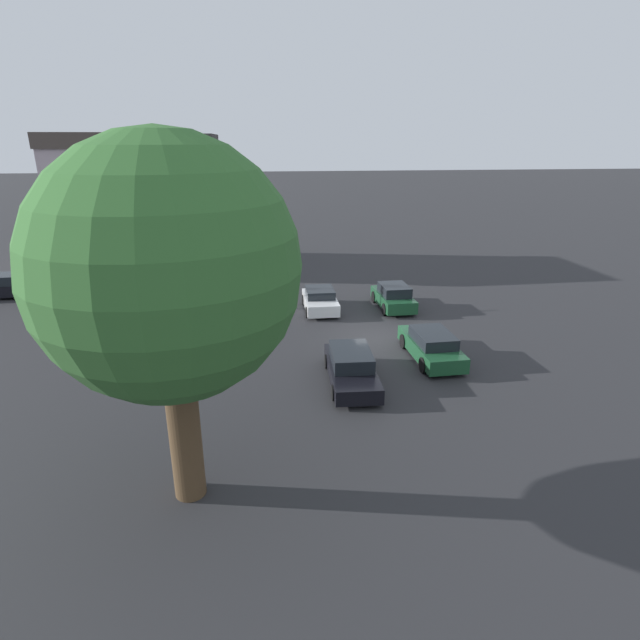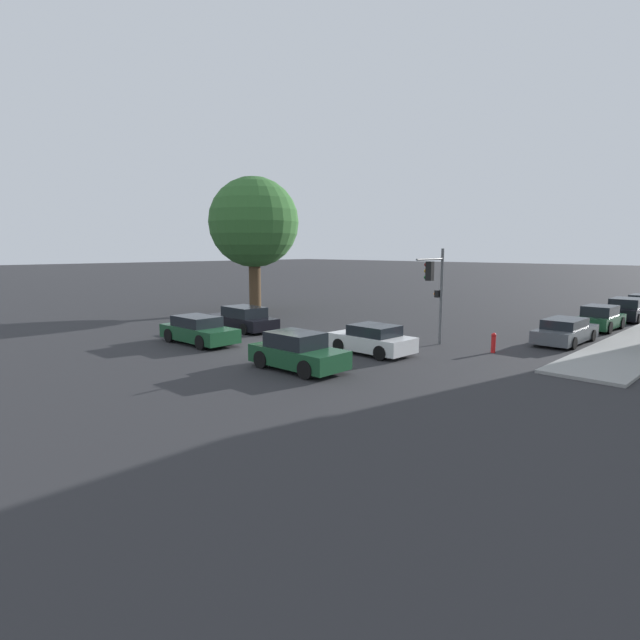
{
  "view_description": "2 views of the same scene",
  "coord_description": "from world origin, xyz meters",
  "px_view_note": "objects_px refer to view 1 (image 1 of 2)",
  "views": [
    {
      "loc": [
        -23.27,
        6.04,
        9.59
      ],
      "look_at": [
        0.07,
        2.89,
        1.11
      ],
      "focal_mm": 28.0,
      "sensor_mm": 36.0,
      "label": 1
    },
    {
      "loc": [
        18.62,
        -15.28,
        4.69
      ],
      "look_at": [
        1.72,
        2.09,
        1.23
      ],
      "focal_mm": 28.0,
      "sensor_mm": 36.0,
      "label": 2
    }
  ],
  "objects_px": {
    "street_tree": "(168,271)",
    "parked_car_2": "(1,286)",
    "crossing_car_3": "(351,367)",
    "parked_car_1": "(92,284)",
    "crossing_car_2": "(320,300)",
    "fire_hydrant": "(253,287)",
    "crossing_car_1": "(431,346)",
    "parked_car_0": "(182,282)",
    "traffic_signal": "(260,258)",
    "crossing_car_0": "(393,297)"
  },
  "relations": [
    {
      "from": "crossing_car_2",
      "to": "crossing_car_3",
      "type": "relative_size",
      "value": 0.8
    },
    {
      "from": "street_tree",
      "to": "parked_car_2",
      "type": "distance_m",
      "value": 26.34
    },
    {
      "from": "crossing_car_0",
      "to": "parked_car_2",
      "type": "height_order",
      "value": "parked_car_2"
    },
    {
      "from": "street_tree",
      "to": "traffic_signal",
      "type": "relative_size",
      "value": 2.11
    },
    {
      "from": "fire_hydrant",
      "to": "crossing_car_2",
      "type": "bearing_deg",
      "value": -134.19
    },
    {
      "from": "parked_car_0",
      "to": "fire_hydrant",
      "type": "relative_size",
      "value": 5.12
    },
    {
      "from": "street_tree",
      "to": "crossing_car_3",
      "type": "xyz_separation_m",
      "value": [
        6.35,
        -5.94,
        -5.94
      ]
    },
    {
      "from": "crossing_car_0",
      "to": "fire_hydrant",
      "type": "relative_size",
      "value": 4.37
    },
    {
      "from": "street_tree",
      "to": "crossing_car_2",
      "type": "height_order",
      "value": "street_tree"
    },
    {
      "from": "crossing_car_3",
      "to": "fire_hydrant",
      "type": "bearing_deg",
      "value": -160.38
    },
    {
      "from": "crossing_car_3",
      "to": "fire_hydrant",
      "type": "relative_size",
      "value": 5.25
    },
    {
      "from": "crossing_car_0",
      "to": "crossing_car_1",
      "type": "relative_size",
      "value": 0.89
    },
    {
      "from": "parked_car_1",
      "to": "parked_car_2",
      "type": "xyz_separation_m",
      "value": [
        0.08,
        5.65,
        0.01
      ]
    },
    {
      "from": "crossing_car_3",
      "to": "crossing_car_0",
      "type": "bearing_deg",
      "value": 157.64
    },
    {
      "from": "crossing_car_3",
      "to": "parked_car_0",
      "type": "relative_size",
      "value": 1.03
    },
    {
      "from": "traffic_signal",
      "to": "crossing_car_1",
      "type": "bearing_deg",
      "value": 38.57
    },
    {
      "from": "crossing_car_1",
      "to": "parked_car_2",
      "type": "bearing_deg",
      "value": 60.3
    },
    {
      "from": "traffic_signal",
      "to": "street_tree",
      "type": "bearing_deg",
      "value": -10.76
    },
    {
      "from": "traffic_signal",
      "to": "fire_hydrant",
      "type": "bearing_deg",
      "value": -172.67
    },
    {
      "from": "crossing_car_3",
      "to": "crossing_car_2",
      "type": "bearing_deg",
      "value": -176.85
    },
    {
      "from": "traffic_signal",
      "to": "fire_hydrant",
      "type": "xyz_separation_m",
      "value": [
        2.85,
        0.5,
        -2.6
      ]
    },
    {
      "from": "traffic_signal",
      "to": "parked_car_2",
      "type": "height_order",
      "value": "traffic_signal"
    },
    {
      "from": "street_tree",
      "to": "crossing_car_1",
      "type": "distance_m",
      "value": 14.24
    },
    {
      "from": "crossing_car_2",
      "to": "fire_hydrant",
      "type": "distance_m",
      "value": 5.54
    },
    {
      "from": "parked_car_1",
      "to": "parked_car_2",
      "type": "distance_m",
      "value": 5.65
    },
    {
      "from": "street_tree",
      "to": "parked_car_2",
      "type": "height_order",
      "value": "street_tree"
    },
    {
      "from": "crossing_car_2",
      "to": "parked_car_1",
      "type": "relative_size",
      "value": 0.96
    },
    {
      "from": "parked_car_2",
      "to": "crossing_car_3",
      "type": "bearing_deg",
      "value": 141.96
    },
    {
      "from": "crossing_car_1",
      "to": "parked_car_0",
      "type": "height_order",
      "value": "crossing_car_1"
    },
    {
      "from": "crossing_car_3",
      "to": "parked_car_1",
      "type": "bearing_deg",
      "value": -132.79
    },
    {
      "from": "crossing_car_2",
      "to": "fire_hydrant",
      "type": "height_order",
      "value": "crossing_car_2"
    },
    {
      "from": "crossing_car_0",
      "to": "parked_car_0",
      "type": "xyz_separation_m",
      "value": [
        5.58,
        13.16,
        -0.1
      ]
    },
    {
      "from": "traffic_signal",
      "to": "parked_car_1",
      "type": "xyz_separation_m",
      "value": [
        4.38,
        11.03,
        -2.41
      ]
    },
    {
      "from": "crossing_car_3",
      "to": "parked_car_1",
      "type": "relative_size",
      "value": 1.2
    },
    {
      "from": "crossing_car_1",
      "to": "parked_car_1",
      "type": "bearing_deg",
      "value": 53.69
    },
    {
      "from": "street_tree",
      "to": "crossing_car_3",
      "type": "bearing_deg",
      "value": -43.11
    },
    {
      "from": "crossing_car_0",
      "to": "fire_hydrant",
      "type": "height_order",
      "value": "crossing_car_0"
    },
    {
      "from": "traffic_signal",
      "to": "crossing_car_0",
      "type": "height_order",
      "value": "traffic_signal"
    },
    {
      "from": "crossing_car_2",
      "to": "parked_car_1",
      "type": "xyz_separation_m",
      "value": [
        5.4,
        14.5,
        0.05
      ]
    },
    {
      "from": "crossing_car_2",
      "to": "parked_car_0",
      "type": "bearing_deg",
      "value": -120.93
    },
    {
      "from": "crossing_car_0",
      "to": "crossing_car_1",
      "type": "xyz_separation_m",
      "value": [
        -7.53,
        0.29,
        -0.04
      ]
    },
    {
      "from": "crossing_car_2",
      "to": "parked_car_2",
      "type": "height_order",
      "value": "parked_car_2"
    },
    {
      "from": "parked_car_1",
      "to": "fire_hydrant",
      "type": "relative_size",
      "value": 4.37
    },
    {
      "from": "street_tree",
      "to": "crossing_car_1",
      "type": "height_order",
      "value": "street_tree"
    },
    {
      "from": "parked_car_0",
      "to": "fire_hydrant",
      "type": "height_order",
      "value": "parked_car_0"
    },
    {
      "from": "crossing_car_0",
      "to": "parked_car_2",
      "type": "bearing_deg",
      "value": 76.06
    },
    {
      "from": "parked_car_0",
      "to": "parked_car_2",
      "type": "xyz_separation_m",
      "value": [
        0.09,
        11.44,
        0.09
      ]
    },
    {
      "from": "crossing_car_1",
      "to": "parked_car_0",
      "type": "relative_size",
      "value": 0.96
    },
    {
      "from": "traffic_signal",
      "to": "parked_car_1",
      "type": "bearing_deg",
      "value": -114.24
    },
    {
      "from": "parked_car_0",
      "to": "parked_car_1",
      "type": "distance_m",
      "value": 5.79
    }
  ]
}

